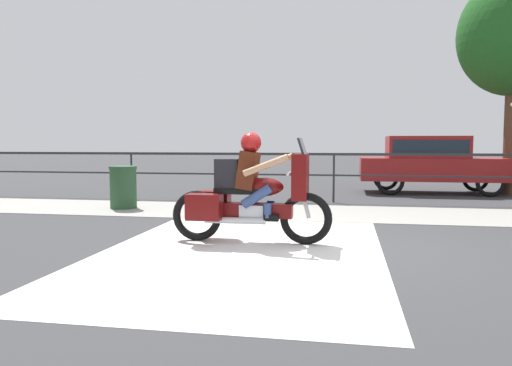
{
  "coord_description": "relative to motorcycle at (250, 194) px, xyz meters",
  "views": [
    {
      "loc": [
        0.28,
        -6.65,
        1.41
      ],
      "look_at": [
        -1.0,
        0.46,
        0.83
      ],
      "focal_mm": 35.0,
      "sensor_mm": 36.0,
      "label": 1
    }
  ],
  "objects": [
    {
      "name": "sidewalk_band",
      "position": [
        1.05,
        3.2,
        -0.69
      ],
      "size": [
        44.0,
        2.4,
        0.01
      ],
      "primitive_type": "cube",
      "color": "#99968E",
      "rests_on": "ground"
    },
    {
      "name": "parked_car",
      "position": [
        3.68,
        7.72,
        0.23
      ],
      "size": [
        4.09,
        1.67,
        1.6
      ],
      "rotation": [
        0.0,
        0.0,
        0.07
      ],
      "color": "maroon",
      "rests_on": "ground"
    },
    {
      "name": "trash_bin",
      "position": [
        -3.37,
        3.13,
        -0.24
      ],
      "size": [
        0.59,
        0.59,
        0.91
      ],
      "color": "#284C2D",
      "rests_on": "ground"
    },
    {
      "name": "crosswalk_band",
      "position": [
        0.01,
        -0.4,
        -0.69
      ],
      "size": [
        3.59,
        6.0,
        0.01
      ],
      "primitive_type": "cube",
      "color": "silver",
      "rests_on": "ground"
    },
    {
      "name": "motorcycle",
      "position": [
        0.0,
        0.0,
        0.0
      ],
      "size": [
        2.29,
        0.76,
        1.56
      ],
      "rotation": [
        0.0,
        0.0,
        -0.07
      ],
      "color": "black",
      "rests_on": "ground"
    },
    {
      "name": "ground_plane",
      "position": [
        1.05,
        -0.2,
        -0.7
      ],
      "size": [
        120.0,
        120.0,
        0.0
      ],
      "primitive_type": "plane",
      "color": "#38383A"
    },
    {
      "name": "fence_railing",
      "position": [
        1.05,
        5.06,
        0.23
      ],
      "size": [
        36.0,
        0.05,
        1.17
      ],
      "color": "#232326",
      "rests_on": "ground"
    }
  ]
}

